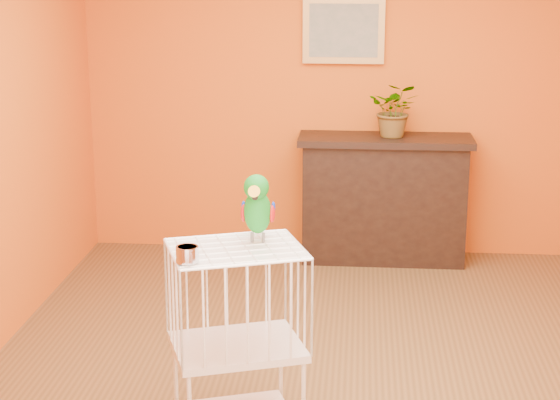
{
  "coord_description": "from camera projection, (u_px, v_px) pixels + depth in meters",
  "views": [
    {
      "loc": [
        0.14,
        -4.96,
        2.34
      ],
      "look_at": [
        -0.23,
        -0.68,
        1.19
      ],
      "focal_mm": 60.0,
      "sensor_mm": 36.0,
      "label": 1
    }
  ],
  "objects": [
    {
      "name": "feed_cup",
      "position": [
        187.0,
        254.0,
        4.24
      ],
      "size": [
        0.11,
        0.11,
        0.07
      ],
      "primitive_type": "cylinder",
      "color": "silver",
      "rests_on": "birdcage"
    },
    {
      "name": "potted_plant",
      "position": [
        395.0,
        116.0,
        7.0
      ],
      "size": [
        0.43,
        0.47,
        0.32
      ],
      "primitive_type": "imported",
      "rotation": [
        0.0,
        0.0,
        -0.16
      ],
      "color": "#26722D",
      "rests_on": "console_cabinet"
    },
    {
      "name": "parrot",
      "position": [
        257.0,
        207.0,
        4.52
      ],
      "size": [
        0.17,
        0.31,
        0.35
      ],
      "rotation": [
        0.0,
        0.0,
        -0.02
      ],
      "color": "#59544C",
      "rests_on": "birdcage"
    },
    {
      "name": "room_shell",
      "position": [
        334.0,
        96.0,
        4.98
      ],
      "size": [
        4.5,
        4.5,
        4.5
      ],
      "color": "#CD5A13",
      "rests_on": "ground"
    },
    {
      "name": "ground",
      "position": [
        330.0,
        369.0,
        5.39
      ],
      "size": [
        4.5,
        4.5,
        0.0
      ],
      "primitive_type": "plane",
      "color": "brown",
      "rests_on": "ground"
    },
    {
      "name": "birdcage",
      "position": [
        237.0,
        337.0,
        4.59
      ],
      "size": [
        0.75,
        0.66,
        0.96
      ],
      "rotation": [
        0.0,
        0.0,
        0.35
      ],
      "color": "white",
      "rests_on": "ground"
    },
    {
      "name": "console_cabinet",
      "position": [
        384.0,
        199.0,
        7.18
      ],
      "size": [
        1.31,
        0.47,
        0.97
      ],
      "color": "black",
      "rests_on": "ground"
    },
    {
      "name": "framed_picture",
      "position": [
        344.0,
        30.0,
        7.07
      ],
      "size": [
        0.62,
        0.04,
        0.5
      ],
      "color": "#B58540",
      "rests_on": "room_shell"
    }
  ]
}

